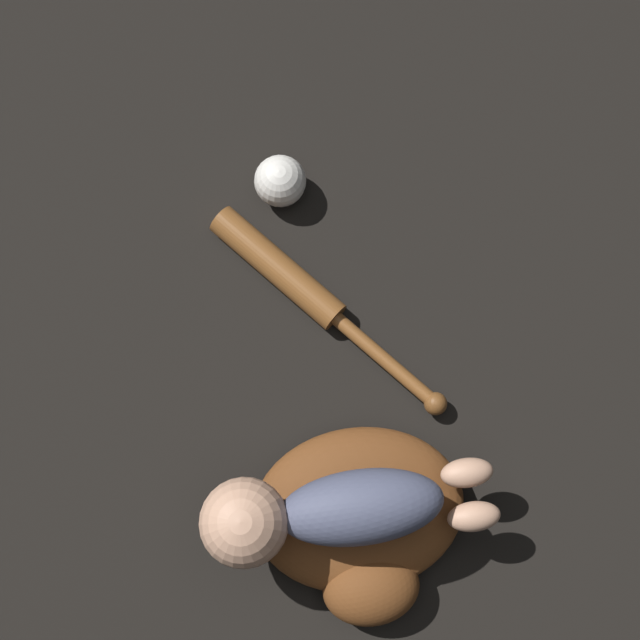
# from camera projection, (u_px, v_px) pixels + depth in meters

# --- Properties ---
(ground_plane) EXTENTS (6.00, 6.00, 0.00)m
(ground_plane) POSITION_uv_depth(u_px,v_px,m) (335.00, 521.00, 1.26)
(ground_plane) COLOR black
(baseball_glove) EXTENTS (0.31, 0.29, 0.08)m
(baseball_glove) POSITION_uv_depth(u_px,v_px,m) (360.00, 519.00, 1.22)
(baseball_glove) COLOR brown
(baseball_glove) RESTS_ON ground
(baby_figure) EXTENTS (0.39, 0.13, 0.11)m
(baby_figure) POSITION_uv_depth(u_px,v_px,m) (321.00, 509.00, 1.14)
(baby_figure) COLOR #4C516B
(baby_figure) RESTS_ON baseball_glove
(baseball_bat) EXTENTS (0.33, 0.33, 0.05)m
(baseball_bat) POSITION_uv_depth(u_px,v_px,m) (301.00, 285.00, 1.32)
(baseball_bat) COLOR brown
(baseball_bat) RESTS_ON ground
(baseball) EXTENTS (0.08, 0.08, 0.08)m
(baseball) POSITION_uv_depth(u_px,v_px,m) (280.00, 179.00, 1.34)
(baseball) COLOR white
(baseball) RESTS_ON ground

